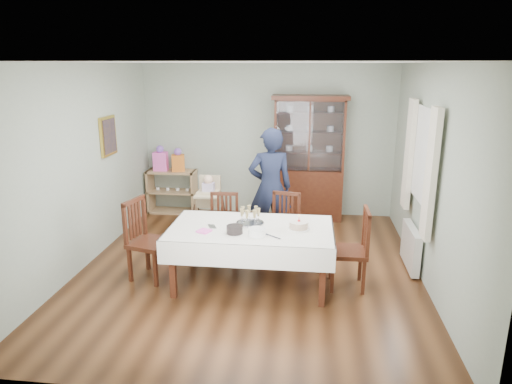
% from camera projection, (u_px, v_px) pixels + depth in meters
% --- Properties ---
extents(floor, '(5.00, 5.00, 0.00)m').
position_uv_depth(floor, '(249.00, 269.00, 6.20)').
color(floor, '#593319').
rests_on(floor, ground).
extents(room_shell, '(5.00, 5.00, 5.00)m').
position_uv_depth(room_shell, '(254.00, 138.00, 6.24)').
color(room_shell, '#9EAA99').
rests_on(room_shell, floor).
extents(dining_table, '(2.00, 1.15, 0.76)m').
position_uv_depth(dining_table, '(251.00, 256.00, 5.66)').
color(dining_table, '#452211').
rests_on(dining_table, floor).
extents(china_cabinet, '(1.30, 0.48, 2.18)m').
position_uv_depth(china_cabinet, '(309.00, 157.00, 7.97)').
color(china_cabinet, '#452211').
rests_on(china_cabinet, floor).
extents(sideboard, '(0.90, 0.38, 0.80)m').
position_uv_depth(sideboard, '(172.00, 191.00, 8.47)').
color(sideboard, tan).
rests_on(sideboard, floor).
extents(picture_frame, '(0.04, 0.48, 0.58)m').
position_uv_depth(picture_frame, '(108.00, 136.00, 6.77)').
color(picture_frame, gold).
rests_on(picture_frame, room_shell).
extents(window, '(0.04, 1.02, 1.22)m').
position_uv_depth(window, '(425.00, 156.00, 5.81)').
color(window, white).
rests_on(window, room_shell).
extents(curtain_left, '(0.07, 0.30, 1.55)m').
position_uv_depth(curtain_left, '(431.00, 175.00, 5.25)').
color(curtain_left, silver).
rests_on(curtain_left, room_shell).
extents(curtain_right, '(0.07, 0.30, 1.55)m').
position_uv_depth(curtain_right, '(409.00, 154.00, 6.44)').
color(curtain_right, silver).
rests_on(curtain_right, room_shell).
extents(radiator, '(0.10, 0.80, 0.55)m').
position_uv_depth(radiator, '(411.00, 247.00, 6.15)').
color(radiator, white).
rests_on(radiator, floor).
extents(chair_far_left, '(0.44, 0.44, 0.92)m').
position_uv_depth(chair_far_left, '(223.00, 240.00, 6.48)').
color(chair_far_left, '#452211').
rests_on(chair_far_left, floor).
extents(chair_far_right, '(0.49, 0.49, 0.94)m').
position_uv_depth(chair_far_right, '(283.00, 240.00, 6.44)').
color(chair_far_right, '#452211').
rests_on(chair_far_right, floor).
extents(chair_end_left, '(0.57, 0.57, 1.04)m').
position_uv_depth(chair_end_left, '(150.00, 255.00, 5.87)').
color(chair_end_left, '#452211').
rests_on(chair_end_left, floor).
extents(chair_end_right, '(0.46, 0.46, 1.01)m').
position_uv_depth(chair_end_right, '(348.00, 264.00, 5.63)').
color(chair_end_right, '#452211').
rests_on(chair_end_right, floor).
extents(woman, '(0.74, 0.58, 1.80)m').
position_uv_depth(woman, '(270.00, 188.00, 6.80)').
color(woman, black).
rests_on(woman, floor).
extents(high_chair, '(0.46, 0.46, 1.03)m').
position_uv_depth(high_chair, '(209.00, 213.00, 7.22)').
color(high_chair, black).
rests_on(high_chair, floor).
extents(champagne_tray, '(0.35, 0.35, 0.21)m').
position_uv_depth(champagne_tray, '(250.00, 219.00, 5.66)').
color(champagne_tray, silver).
rests_on(champagne_tray, dining_table).
extents(birthday_cake, '(0.26, 0.26, 0.18)m').
position_uv_depth(birthday_cake, '(299.00, 225.00, 5.49)').
color(birthday_cake, white).
rests_on(birthday_cake, dining_table).
extents(plate_stack_dark, '(0.24, 0.24, 0.09)m').
position_uv_depth(plate_stack_dark, '(235.00, 229.00, 5.36)').
color(plate_stack_dark, black).
rests_on(plate_stack_dark, dining_table).
extents(plate_stack_white, '(0.24, 0.24, 0.09)m').
position_uv_depth(plate_stack_white, '(257.00, 232.00, 5.28)').
color(plate_stack_white, white).
rests_on(plate_stack_white, dining_table).
extents(napkin_stack, '(0.19, 0.19, 0.02)m').
position_uv_depth(napkin_stack, '(204.00, 231.00, 5.41)').
color(napkin_stack, '#FB5CC6').
rests_on(napkin_stack, dining_table).
extents(cutlery, '(0.16, 0.18, 0.01)m').
position_uv_depth(cutlery, '(209.00, 226.00, 5.58)').
color(cutlery, silver).
rests_on(cutlery, dining_table).
extents(cake_knife, '(0.25, 0.20, 0.01)m').
position_uv_depth(cake_knife, '(271.00, 236.00, 5.27)').
color(cake_knife, silver).
rests_on(cake_knife, dining_table).
extents(gift_bag_pink, '(0.26, 0.17, 0.46)m').
position_uv_depth(gift_bag_pink, '(161.00, 159.00, 8.31)').
color(gift_bag_pink, '#FB5CC6').
rests_on(gift_bag_pink, sideboard).
extents(gift_bag_orange, '(0.26, 0.21, 0.42)m').
position_uv_depth(gift_bag_orange, '(178.00, 161.00, 8.27)').
color(gift_bag_orange, orange).
rests_on(gift_bag_orange, sideboard).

